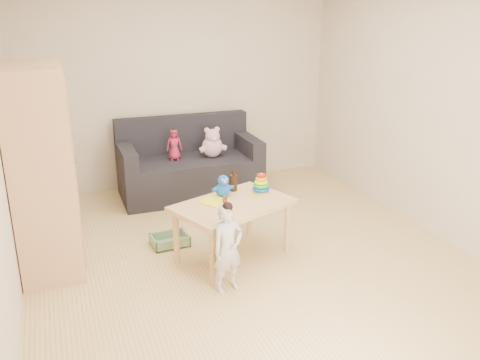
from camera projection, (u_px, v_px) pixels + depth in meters
name	position (u px, v px, depth m)	size (l,w,h in m)	color
room	(245.00, 120.00, 4.51)	(4.50, 4.50, 4.50)	#DCBD76
wardrobe	(42.00, 170.00, 4.44)	(0.50, 1.01, 1.81)	#DFAA7A
sofa	(190.00, 176.00, 6.37)	(1.70, 0.85, 0.48)	black
play_table	(233.00, 230.00, 4.74)	(1.05, 0.66, 0.55)	#DDA879
storage_bin	(170.00, 240.00, 5.06)	(0.36, 0.27, 0.11)	gray
toddler	(228.00, 249.00, 4.15)	(0.28, 0.18, 0.75)	beige
pink_bear	(212.00, 144.00, 6.29)	(0.28, 0.24, 0.32)	#E1A6BD
doll	(174.00, 145.00, 6.15)	(0.19, 0.13, 0.37)	#AE2041
ring_stacker	(261.00, 185.00, 4.88)	(0.17, 0.17, 0.19)	#CFC10A
brown_bottle	(233.00, 182.00, 4.92)	(0.07, 0.07, 0.21)	black
blue_plush	(223.00, 185.00, 4.77)	(0.18, 0.14, 0.22)	blue
wooden_figure	(225.00, 201.00, 4.55)	(0.04, 0.04, 0.11)	brown
yellow_book	(214.00, 202.00, 4.66)	(0.22, 0.22, 0.02)	#F8F41A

